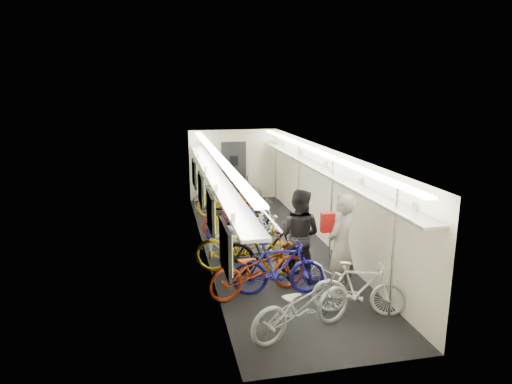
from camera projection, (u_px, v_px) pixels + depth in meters
name	position (u px, v px, depth m)	size (l,w,h in m)	color
train_car_shell	(246.00, 176.00, 11.38)	(10.00, 10.00, 10.00)	black
bicycle_0	(302.00, 305.00, 7.16)	(0.67, 1.93, 1.01)	#BCBCC1
bicycle_1	(279.00, 268.00, 8.53)	(0.50, 1.77, 1.06)	navy
bicycle_2	(258.00, 269.00, 8.51)	(0.70, 2.00, 1.05)	maroon
bicycle_3	(265.00, 250.00, 9.36)	(0.54, 1.91, 1.15)	black
bicycle_4	(245.00, 247.00, 9.51)	(0.75, 2.14, 1.12)	#BA9211
bicycle_5	(246.00, 231.00, 10.76)	(0.48, 1.68, 1.01)	silver
bicycle_6	(250.00, 236.00, 10.41)	(0.68, 1.94, 1.02)	silver
bicycle_7	(239.00, 226.00, 11.20)	(0.45, 1.59, 0.95)	navy
bicycle_8	(233.00, 216.00, 12.10)	(0.62, 1.77, 0.93)	maroon
bicycle_9	(238.00, 212.00, 12.28)	(0.51, 1.80, 1.08)	black
bicycle_10	(229.00, 201.00, 13.56)	(0.67, 1.93, 1.01)	#C29212
bicycle_11	(359.00, 289.00, 7.77)	(0.45, 1.61, 0.97)	silver
bicycle_12	(223.00, 196.00, 14.13)	(0.66, 1.91, 1.00)	slate
bicycle_14	(231.00, 189.00, 14.94)	(0.72, 2.06, 1.08)	slate
passenger_near	(341.00, 246.00, 8.38)	(0.72, 0.47, 1.96)	gray
passenger_mid	(299.00, 235.00, 9.11)	(0.92, 0.71, 1.89)	black
backpack	(328.00, 223.00, 8.80)	(0.26, 0.14, 0.38)	#A71210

